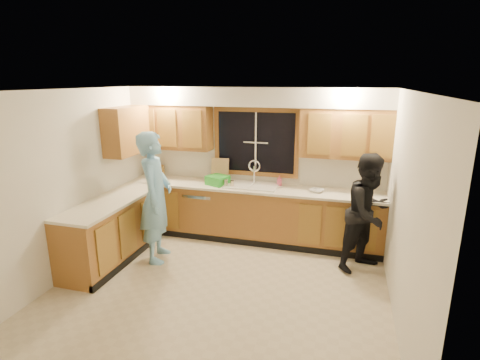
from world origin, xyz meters
name	(u,v)px	position (x,y,z in m)	size (l,w,h in m)	color
floor	(221,287)	(0.00, 0.00, 0.00)	(4.20, 4.20, 0.00)	beige
ceiling	(218,90)	(0.00, 0.00, 2.50)	(4.20, 4.20, 0.00)	white
wall_back	(256,163)	(0.00, 1.90, 1.25)	(4.20, 4.20, 0.00)	silver
wall_left	(74,183)	(-2.10, 0.00, 1.25)	(3.80, 3.80, 0.00)	silver
wall_right	(405,212)	(2.10, 0.00, 1.25)	(3.80, 3.80, 0.00)	silver
base_cabinets_back	(251,214)	(0.00, 1.60, 0.44)	(4.20, 0.60, 0.88)	#9C652D
base_cabinets_left	(113,230)	(-1.80, 0.35, 0.44)	(0.60, 1.90, 0.88)	#9C652D
countertop_back	(251,188)	(0.00, 1.58, 0.90)	(4.20, 0.63, 0.04)	white
countertop_left	(111,201)	(-1.79, 0.35, 0.90)	(0.63, 1.90, 0.04)	white
upper_cabinets_left	(173,127)	(-1.43, 1.73, 1.83)	(1.35, 0.33, 0.75)	#9C652D
upper_cabinets_right	(345,134)	(1.43, 1.73, 1.83)	(1.35, 0.33, 0.75)	#9C652D
upper_cabinets_return	(127,131)	(-1.94, 1.12, 1.83)	(0.33, 0.90, 0.75)	#9C652D
soffit	(254,97)	(0.00, 1.72, 2.35)	(4.20, 0.35, 0.30)	beige
window_frame	(256,142)	(0.00, 1.89, 1.60)	(1.44, 0.03, 1.14)	black
sink	(251,189)	(0.00, 1.60, 0.86)	(0.86, 0.52, 0.57)	white
dishwasher	(203,211)	(-0.85, 1.59, 0.41)	(0.60, 0.56, 0.82)	white
stove	(88,246)	(-1.80, -0.22, 0.45)	(0.58, 0.75, 0.90)	white
man	(156,197)	(-1.16, 0.52, 0.96)	(0.70, 0.46, 1.92)	#7BBBE9
woman	(369,213)	(1.82, 1.05, 0.83)	(0.81, 0.63, 1.67)	black
knife_block	(161,171)	(-1.72, 1.76, 1.02)	(0.11, 0.10, 0.21)	olive
cutting_board	(220,170)	(-0.59, 1.76, 1.12)	(0.30, 0.02, 0.40)	tan
dish_crate	(218,180)	(-0.57, 1.56, 0.99)	(0.32, 0.30, 0.15)	#248E27
soap_bottle	(279,180)	(0.43, 1.78, 1.01)	(0.08, 0.08, 0.17)	#DB5379
bowl	(317,191)	(1.06, 1.56, 0.94)	(0.20, 0.20, 0.05)	silver
can_left	(226,183)	(-0.40, 1.46, 0.98)	(0.07, 0.07, 0.13)	beige
can_right	(232,184)	(-0.28, 1.45, 0.98)	(0.06, 0.06, 0.11)	beige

